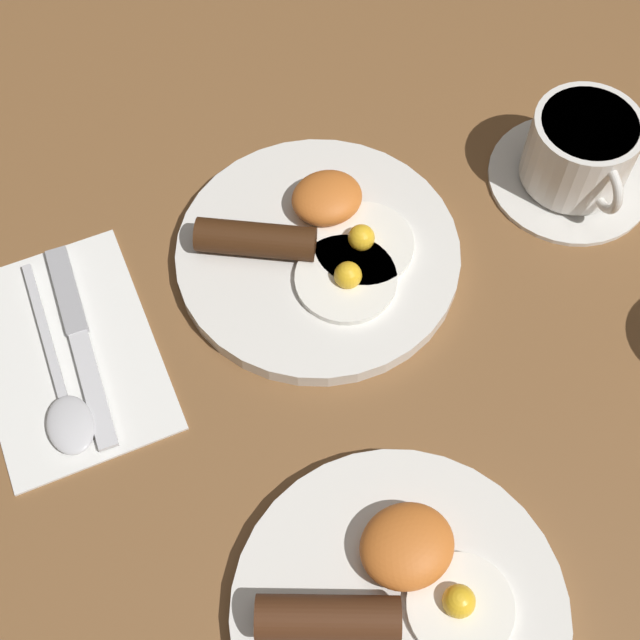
# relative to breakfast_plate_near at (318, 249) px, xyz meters

# --- Properties ---
(ground_plane) EXTENTS (3.00, 3.00, 0.00)m
(ground_plane) POSITION_rel_breakfast_plate_near_xyz_m (0.00, 0.00, -0.01)
(ground_plane) COLOR brown
(breakfast_plate_near) EXTENTS (0.24, 0.24, 0.04)m
(breakfast_plate_near) POSITION_rel_breakfast_plate_near_xyz_m (0.00, 0.00, 0.00)
(breakfast_plate_near) COLOR silver
(breakfast_plate_near) RESTS_ON ground_plane
(breakfast_plate_far) EXTENTS (0.23, 0.23, 0.04)m
(breakfast_plate_far) POSITION_rel_breakfast_plate_near_xyz_m (0.08, 0.28, 0.00)
(breakfast_plate_far) COLOR silver
(breakfast_plate_far) RESTS_ON ground_plane
(teacup_near) EXTENTS (0.14, 0.14, 0.07)m
(teacup_near) POSITION_rel_breakfast_plate_near_xyz_m (-0.23, 0.03, 0.02)
(teacup_near) COLOR silver
(teacup_near) RESTS_ON ground_plane
(napkin) EXTENTS (0.14, 0.20, 0.01)m
(napkin) POSITION_rel_breakfast_plate_near_xyz_m (0.22, -0.01, -0.01)
(napkin) COLOR white
(napkin) RESTS_ON ground_plane
(knife) EXTENTS (0.04, 0.19, 0.01)m
(knife) POSITION_rel_breakfast_plate_near_xyz_m (0.20, -0.02, -0.00)
(knife) COLOR silver
(knife) RESTS_ON napkin
(spoon) EXTENTS (0.04, 0.18, 0.01)m
(spoon) POSITION_rel_breakfast_plate_near_xyz_m (0.23, 0.04, -0.00)
(spoon) COLOR silver
(spoon) RESTS_ON napkin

